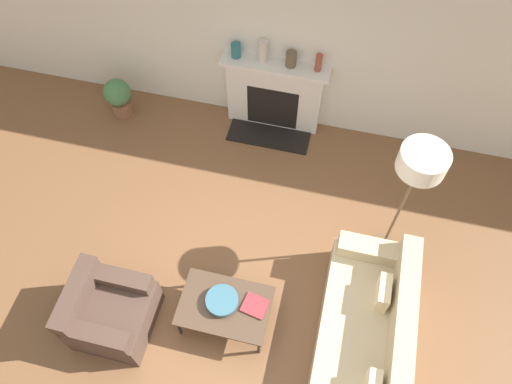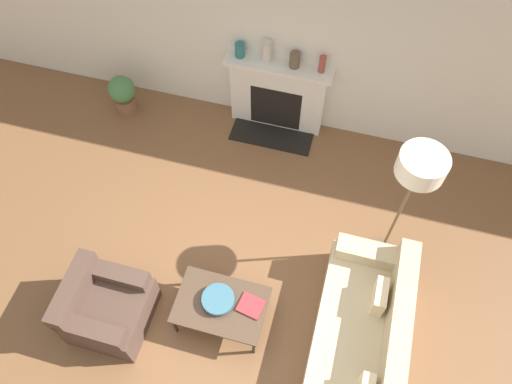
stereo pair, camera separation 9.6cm
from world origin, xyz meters
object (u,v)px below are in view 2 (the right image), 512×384
at_px(mantel_vase_center_left, 267,52).
at_px(potted_plant, 123,93).
at_px(couch, 361,348).
at_px(bowl, 218,299).
at_px(fireplace, 277,96).
at_px(book, 251,306).
at_px(armchair_near, 106,308).
at_px(mantel_vase_left, 240,50).
at_px(mantel_vase_center_right, 295,60).
at_px(mantel_vase_right, 322,64).
at_px(coffee_table, 221,305).
at_px(floor_lamp, 417,175).

relative_size(mantel_vase_center_left, potted_plant, 0.50).
relative_size(couch, bowl, 6.24).
xyz_separation_m(fireplace, book, (0.41, -2.77, -0.13)).
height_order(fireplace, armchair_near, fireplace).
bearing_deg(mantel_vase_left, couch, -54.24).
relative_size(fireplace, armchair_near, 1.71).
bearing_deg(mantel_vase_center_right, mantel_vase_right, 0.00).
relative_size(book, mantel_vase_left, 1.55).
xyz_separation_m(armchair_near, book, (1.46, 0.39, 0.10)).
distance_m(armchair_near, mantel_vase_right, 3.65).
distance_m(armchair_near, book, 1.51).
relative_size(mantel_vase_right, potted_plant, 0.39).
bearing_deg(potted_plant, mantel_vase_center_left, 9.98).
bearing_deg(coffee_table, couch, -1.21).
relative_size(fireplace, mantel_vase_left, 7.41).
distance_m(coffee_table, potted_plant, 3.33).
distance_m(couch, mantel_vase_center_left, 3.49).
height_order(mantel_vase_center_right, mantel_vase_right, mantel_vase_right).
xyz_separation_m(fireplace, floor_lamp, (1.67, -1.59, 1.07)).
height_order(fireplace, couch, fireplace).
bearing_deg(book, potted_plant, 145.90).
bearing_deg(book, fireplace, 108.84).
height_order(coffee_table, mantel_vase_center_right, mantel_vase_center_right).
bearing_deg(coffee_table, book, 11.65).
distance_m(mantel_vase_center_right, potted_plant, 2.44).
bearing_deg(mantel_vase_right, coffee_table, -98.07).
bearing_deg(coffee_table, bowl, 142.25).
bearing_deg(mantel_vase_center_right, mantel_vase_left, 180.00).
bearing_deg(mantel_vase_center_right, armchair_near, -111.19).
distance_m(couch, book, 1.17).
relative_size(couch, mantel_vase_center_left, 7.34).
distance_m(coffee_table, bowl, 0.09).
relative_size(coffee_table, mantel_vase_center_left, 3.25).
bearing_deg(bowl, coffee_table, -37.75).
relative_size(armchair_near, floor_lamp, 0.42).
bearing_deg(fireplace, coffee_table, -87.78).
distance_m(fireplace, mantel_vase_right, 0.84).
bearing_deg(mantel_vase_center_left, coffee_table, -84.59).
bearing_deg(potted_plant, book, -44.43).
distance_m(couch, mantel_vase_right, 3.20).
bearing_deg(bowl, fireplace, 91.59).
bearing_deg(mantel_vase_right, book, -92.04).
height_order(fireplace, potted_plant, fireplace).
height_order(floor_lamp, potted_plant, floor_lamp).
bearing_deg(bowl, armchair_near, -162.74).
xyz_separation_m(fireplace, potted_plant, (-2.08, -0.32, -0.20)).
xyz_separation_m(floor_lamp, mantel_vase_center_right, (-1.48, 1.61, -0.42)).
relative_size(bowl, potted_plant, 0.58).
height_order(couch, bowl, couch).
bearing_deg(fireplace, bowl, -88.41).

